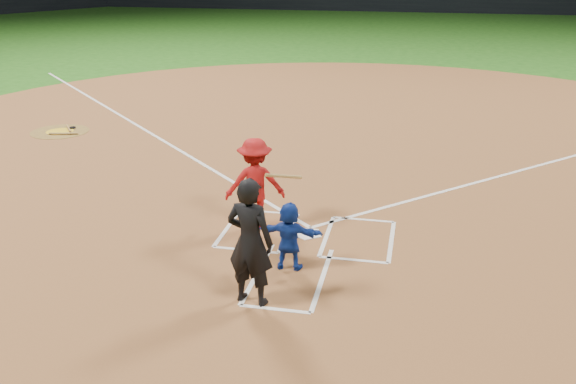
% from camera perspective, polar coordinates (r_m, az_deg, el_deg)
% --- Properties ---
extents(ground, '(120.00, 120.00, 0.00)m').
position_cam_1_polar(ground, '(12.31, 1.75, -3.81)').
color(ground, '#1F5715').
rests_on(ground, ground).
extents(home_plate_dirt, '(28.00, 28.00, 0.01)m').
position_cam_1_polar(home_plate_dirt, '(17.88, 5.15, 4.08)').
color(home_plate_dirt, brown).
rests_on(home_plate_dirt, ground).
extents(home_plate, '(0.60, 0.60, 0.02)m').
position_cam_1_polar(home_plate, '(12.30, 1.75, -3.72)').
color(home_plate, white).
rests_on(home_plate, home_plate_dirt).
extents(on_deck_circle, '(1.70, 1.70, 0.01)m').
position_cam_1_polar(on_deck_circle, '(20.41, -19.62, 5.08)').
color(on_deck_circle, brown).
rests_on(on_deck_circle, home_plate_dirt).
extents(on_deck_logo, '(0.80, 0.80, 0.00)m').
position_cam_1_polar(on_deck_logo, '(20.41, -19.62, 5.10)').
color(on_deck_logo, yellow).
rests_on(on_deck_logo, on_deck_circle).
extents(on_deck_bat_a, '(0.56, 0.71, 0.06)m').
position_cam_1_polar(on_deck_bat_a, '(20.53, -18.92, 5.36)').
color(on_deck_bat_a, olive).
rests_on(on_deck_bat_a, on_deck_circle).
extents(on_deck_bat_c, '(0.83, 0.26, 0.06)m').
position_cam_1_polar(on_deck_bat_c, '(20.00, -19.33, 4.92)').
color(on_deck_bat_c, olive).
rests_on(on_deck_bat_c, on_deck_circle).
extents(bat_weight_donut, '(0.19, 0.19, 0.05)m').
position_cam_1_polar(bat_weight_donut, '(20.63, -18.60, 5.45)').
color(bat_weight_donut, black).
rests_on(bat_weight_donut, on_deck_circle).
extents(catcher, '(1.11, 0.37, 1.19)m').
position_cam_1_polar(catcher, '(10.79, 0.11, -3.93)').
color(catcher, navy).
rests_on(catcher, home_plate_dirt).
extents(umpire, '(0.82, 0.62, 2.03)m').
position_cam_1_polar(umpire, '(9.62, -3.39, -4.45)').
color(umpire, black).
rests_on(umpire, home_plate_dirt).
extents(chalk_markings, '(28.35, 17.32, 0.01)m').
position_cam_1_polar(chalk_markings, '(17.20, 4.86, 3.44)').
color(chalk_markings, white).
rests_on(chalk_markings, home_plate_dirt).
extents(batter_at_plate, '(1.56, 0.99, 1.79)m').
position_cam_1_polar(batter_at_plate, '(12.32, -2.94, 0.76)').
color(batter_at_plate, '#AB1313').
rests_on(batter_at_plate, home_plate_dirt).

